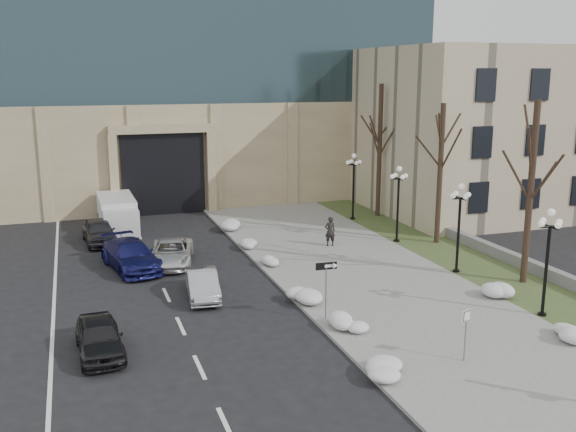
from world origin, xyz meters
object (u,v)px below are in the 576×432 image
keep_sign (466,324)px  car_e (99,231)px  lamppost_a (548,248)px  lamppost_d (354,178)px  car_d (171,253)px  lamppost_b (459,216)px  car_c (131,255)px  one_way_sign (330,273)px  lamppost_c (398,194)px  pedestrian (330,231)px  car_b (203,284)px  box_truck (117,214)px  car_a (99,337)px

keep_sign → car_e: bearing=100.6°
lamppost_a → lamppost_d: same height
car_d → car_e: 6.82m
lamppost_b → lamppost_d: size_ratio=1.00×
car_c → keep_sign: 18.58m
lamppost_a → lamppost_b: bearing=90.0°
one_way_sign → lamppost_c: lamppost_c is taller
pedestrian → car_b: bearing=41.3°
lamppost_b → pedestrian: bearing=122.3°
box_truck → lamppost_d: 16.33m
car_c → one_way_sign: 12.51m
car_c → pedestrian: (11.67, 0.60, 0.24)m
car_e → pedestrian: 14.09m
lamppost_c → one_way_sign: bearing=-130.0°
keep_sign → lamppost_c: 16.88m
car_a → lamppost_a: (18.07, -2.26, 2.40)m
car_c → lamppost_d: bearing=10.6°
one_way_sign → car_b: bearing=138.0°
car_d → one_way_sign: size_ratio=1.85×
pedestrian → keep_sign: size_ratio=0.86×
lamppost_a → car_b: bearing=151.7°
keep_sign → lamppost_a: (5.75, 2.79, 1.56)m
car_e → pedestrian: size_ratio=2.48×
car_c → keep_sign: keep_sign is taller
car_a → car_b: 6.86m
car_b → car_d: size_ratio=0.82×
one_way_sign → lamppost_a: size_ratio=0.54×
car_a → car_d: 11.50m
one_way_sign → lamppost_d: lamppost_d is taller
one_way_sign → lamppost_c: (8.76, 10.42, 0.95)m
car_d → pedestrian: 9.50m
car_e → lamppost_c: size_ratio=0.92×
car_a → car_c: bearing=75.8°
box_truck → keep_sign: box_truck is taller
pedestrian → lamppost_a: size_ratio=0.37×
car_c → box_truck: (0.04, 9.69, 0.24)m
lamppost_a → lamppost_b: same height
car_b → lamppost_b: bearing=3.3°
pedestrian → lamppost_a: 14.14m
car_b → car_c: 6.22m
one_way_sign → lamppost_c: bearing=53.4°
keep_sign → lamppost_a: size_ratio=0.43×
car_b → lamppost_b: lamppost_b is taller
one_way_sign → lamppost_c: 13.65m
pedestrian → box_truck: size_ratio=0.27×
one_way_sign → pedestrian: bearing=70.9°
box_truck → car_d: bearing=-78.2°
box_truck → car_a: bearing=-97.0°
box_truck → lamppost_d: lamppost_d is taller
car_d → lamppost_b: lamppost_b is taller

